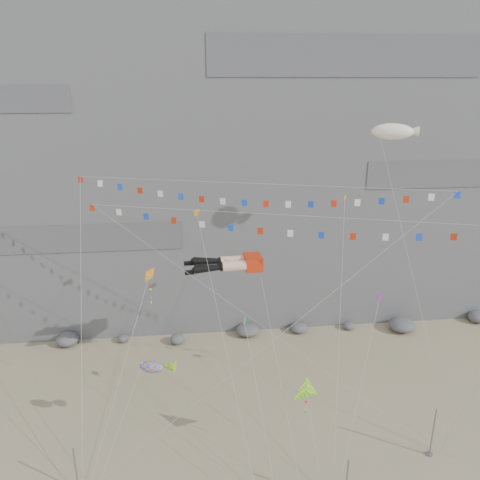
{
  "coord_description": "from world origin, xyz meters",
  "views": [
    {
      "loc": [
        -6.07,
        -29.96,
        27.56
      ],
      "look_at": [
        -1.75,
        9.0,
        14.27
      ],
      "focal_mm": 35.0,
      "sensor_mm": 36.0,
      "label": 1
    }
  ],
  "objects": [
    {
      "name": "harlequin_kite",
      "position": [
        -9.39,
        4.0,
        13.35
      ],
      "size": [
        5.72,
        9.89,
        16.66
      ],
      "color": "red",
      "rests_on": "ground"
    },
    {
      "name": "talus_boulders",
      "position": [
        0.0,
        17.0,
        0.6
      ],
      "size": [
        60.0,
        3.0,
        1.2
      ],
      "primitive_type": null,
      "color": "#5A5B5F",
      "rests_on": "ground"
    },
    {
      "name": "ground",
      "position": [
        0.0,
        0.0,
        0.0
      ],
      "size": [
        120.0,
        120.0,
        0.0
      ],
      "primitive_type": "plane",
      "color": "gray",
      "rests_on": "ground"
    },
    {
      "name": "legs_kite",
      "position": [
        -2.66,
        7.12,
        12.79
      ],
      "size": [
        7.61,
        17.18,
        20.57
      ],
      "rotation": [
        0.0,
        0.0,
        0.06
      ],
      "color": "#B8270B",
      "rests_on": "ground"
    },
    {
      "name": "small_kite_d",
      "position": [
        6.79,
        6.71,
        17.74
      ],
      "size": [
        4.28,
        13.18,
        22.52
      ],
      "color": "gold",
      "rests_on": "ground"
    },
    {
      "name": "delta_kite",
      "position": [
        1.73,
        -2.61,
        6.6
      ],
      "size": [
        2.38,
        5.04,
        8.44
      ],
      "color": "yellow",
      "rests_on": "ground"
    },
    {
      "name": "small_kite_b",
      "position": [
        9.22,
        3.54,
        10.42
      ],
      "size": [
        6.86,
        10.74,
        15.92
      ],
      "color": "purple",
      "rests_on": "ground"
    },
    {
      "name": "anchor_pole_left",
      "position": [
        -14.65,
        -3.08,
        1.84
      ],
      "size": [
        0.12,
        0.12,
        3.68
      ],
      "primitive_type": "cylinder",
      "color": "gray",
      "rests_on": "ground"
    },
    {
      "name": "anchor_pole_right",
      "position": [
        11.81,
        -2.66,
        2.13
      ],
      "size": [
        0.12,
        0.12,
        4.27
      ],
      "primitive_type": "cylinder",
      "color": "gray",
      "rests_on": "ground"
    },
    {
      "name": "cliff",
      "position": [
        0.0,
        32.0,
        25.0
      ],
      "size": [
        80.0,
        28.0,
        50.0
      ],
      "primitive_type": "cube",
      "color": "slate",
      "rests_on": "ground"
    },
    {
      "name": "fish_windsock",
      "position": [
        -9.32,
        0.31,
        7.5
      ],
      "size": [
        5.83,
        4.79,
        9.33
      ],
      "color": "orange",
      "rests_on": "ground"
    },
    {
      "name": "small_kite_c",
      "position": [
        -2.09,
        2.37,
        9.59
      ],
      "size": [
        1.91,
        9.22,
        13.07
      ],
      "color": "green",
      "rests_on": "ground"
    },
    {
      "name": "flag_banner_upper",
      "position": [
        -0.71,
        7.25,
        19.67
      ],
      "size": [
        29.71,
        15.55,
        26.23
      ],
      "color": "#B8270B",
      "rests_on": "ground"
    },
    {
      "name": "blimp_windsock",
      "position": [
        11.48,
        9.32,
        23.46
      ],
      "size": [
        4.53,
        13.95,
        26.67
      ],
      "color": "white",
      "rests_on": "ground"
    },
    {
      "name": "small_kite_a",
      "position": [
        -5.43,
        8.96,
        16.52
      ],
      "size": [
        4.14,
        16.59,
        23.37
      ],
      "color": "orange",
      "rests_on": "ground"
    },
    {
      "name": "flag_banner_lower",
      "position": [
        2.86,
        3.95,
        17.72
      ],
      "size": [
        34.3,
        12.11,
        21.25
      ],
      "color": "#B8270B",
      "rests_on": "ground"
    }
  ]
}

